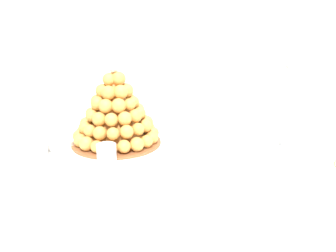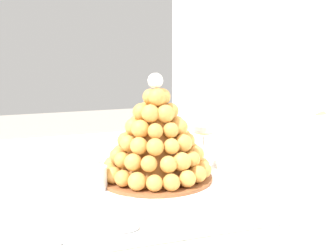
% 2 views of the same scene
% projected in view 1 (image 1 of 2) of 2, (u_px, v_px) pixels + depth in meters
% --- Properties ---
extents(buffet_table, '(1.71, 1.00, 0.78)m').
position_uv_depth(buffet_table, '(206.00, 181.00, 1.08)').
color(buffet_table, brown).
rests_on(buffet_table, ground_plane).
extents(serving_tray, '(0.57, 0.44, 0.02)m').
position_uv_depth(serving_tray, '(122.00, 149.00, 1.06)').
color(serving_tray, white).
rests_on(serving_tray, buffet_table).
extents(croquembouche, '(0.26, 0.26, 0.25)m').
position_uv_depth(croquembouche, '(116.00, 112.00, 1.07)').
color(croquembouche, brown).
rests_on(croquembouche, serving_tray).
extents(dessert_cup_left, '(0.06, 0.06, 0.05)m').
position_uv_depth(dessert_cup_left, '(36.00, 148.00, 0.99)').
color(dessert_cup_left, silver).
rests_on(dessert_cup_left, serving_tray).
extents(dessert_cup_mid_left, '(0.05, 0.05, 0.05)m').
position_uv_depth(dessert_cup_mid_left, '(107.00, 154.00, 0.95)').
color(dessert_cup_mid_left, silver).
rests_on(dessert_cup_mid_left, serving_tray).
extents(dessert_cup_centre, '(0.05, 0.05, 0.05)m').
position_uv_depth(dessert_cup_centre, '(190.00, 160.00, 0.92)').
color(dessert_cup_centre, silver).
rests_on(dessert_cup_centre, serving_tray).
extents(creme_brulee_ramekin, '(0.09, 0.09, 0.02)m').
position_uv_depth(creme_brulee_ramekin, '(60.00, 142.00, 1.07)').
color(creme_brulee_ramekin, white).
rests_on(creme_brulee_ramekin, serving_tray).
extents(macaron_goblet, '(0.12, 0.12, 0.24)m').
position_uv_depth(macaron_goblet, '(288.00, 96.00, 1.05)').
color(macaron_goblet, white).
rests_on(macaron_goblet, buffet_table).
extents(wine_glass, '(0.08, 0.08, 0.16)m').
position_uv_depth(wine_glass, '(102.00, 96.00, 1.25)').
color(wine_glass, silver).
rests_on(wine_glass, buffet_table).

